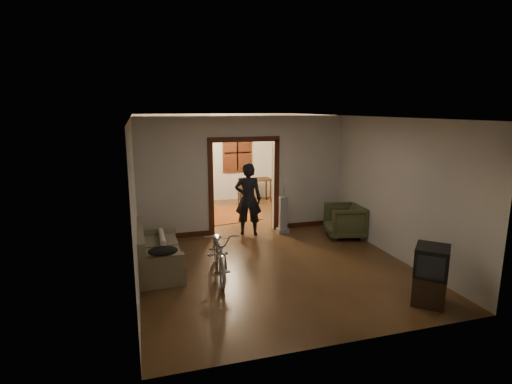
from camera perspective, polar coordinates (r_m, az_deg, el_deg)
name	(u,v)px	position (r m, az deg, el deg)	size (l,w,h in m)	color
floor	(252,241)	(9.20, -0.53, -6.96)	(5.00, 8.50, 0.01)	#3D2513
ceiling	(252,116)	(8.71, -0.57, 10.75)	(5.00, 8.50, 0.01)	white
wall_back	(216,158)	(12.94, -5.74, 4.87)	(5.00, 0.02, 2.80)	beige
wall_left	(135,187)	(8.52, -16.94, 0.73)	(0.02, 8.50, 2.80)	beige
wall_right	(353,175)	(9.82, 13.63, 2.35)	(0.02, 8.50, 2.80)	beige
partition_wall	(244,175)	(9.56, -1.79, 2.42)	(5.00, 0.14, 2.80)	beige
door_casing	(244,187)	(9.62, -1.77, 0.66)	(1.74, 0.20, 2.32)	#3D1B0D
far_window	(237,153)	(13.03, -2.68, 5.63)	(0.98, 0.06, 1.28)	black
chandelier	(227,131)	(11.15, -4.13, 8.67)	(0.24, 0.24, 0.24)	#FFE0A5
light_switch	(286,180)	(9.83, 4.26, 1.77)	(0.08, 0.01, 0.12)	silver
sofa	(158,248)	(7.73, -13.86, -7.84)	(0.80, 1.78, 0.82)	brown
rolled_paper	(162,237)	(7.98, -13.29, -6.27)	(0.11, 0.11, 0.85)	beige
jacket	(163,251)	(6.79, -13.16, -8.20)	(0.49, 0.36, 0.14)	black
bicycle	(220,251)	(7.28, -5.23, -8.43)	(0.60, 1.72, 0.90)	silver
armchair	(345,221)	(9.58, 12.54, -4.06)	(0.83, 0.85, 0.77)	#464B2A
tv_stand	(429,289)	(6.90, 23.52, -12.54)	(0.52, 0.47, 0.47)	black
crt_tv	(432,261)	(6.74, 23.84, -9.01)	(0.53, 0.48, 0.46)	black
vacuum	(283,215)	(9.66, 3.89, -3.29)	(0.27, 0.22, 0.90)	gray
person	(248,199)	(9.44, -1.13, -1.01)	(0.63, 0.41, 1.73)	black
oriental_rug	(226,214)	(11.40, -4.37, -3.20)	(1.42, 1.86, 0.01)	#63280F
locker	(178,179)	(12.42, -11.08, 1.84)	(0.85, 0.47, 1.70)	#20311D
globe	(177,143)	(12.28, -11.29, 6.85)	(0.26, 0.26, 0.26)	#1E5972
desk	(255,190)	(12.85, -0.13, 0.22)	(1.00, 0.56, 0.74)	#321D10
desk_chair	(245,193)	(12.27, -1.64, -0.14)	(0.37, 0.37, 0.83)	#321D10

